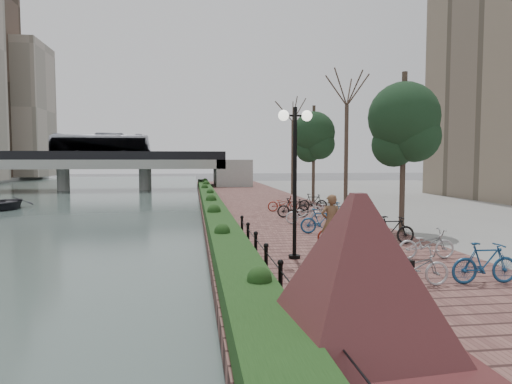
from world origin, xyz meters
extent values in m
plane|color=#59595B|center=(0.00, 0.00, 0.00)|extent=(220.00, 220.00, 0.00)
cube|color=brown|center=(4.00, 17.50, 0.25)|extent=(8.00, 75.00, 0.50)
cube|color=#193513|center=(0.60, 20.00, 0.80)|extent=(1.10, 56.00, 0.60)
cylinder|color=black|center=(1.40, -3.00, 0.85)|extent=(0.10, 0.10, 0.70)
cylinder|color=black|center=(1.40, -1.00, 0.85)|extent=(0.10, 0.10, 0.70)
cylinder|color=black|center=(1.40, 1.00, 0.85)|extent=(0.10, 0.10, 0.70)
cylinder|color=black|center=(1.40, 3.00, 0.85)|extent=(0.10, 0.10, 0.70)
cylinder|color=black|center=(1.40, 5.00, 0.85)|extent=(0.10, 0.10, 0.70)
cylinder|color=black|center=(1.40, 7.00, 0.85)|extent=(0.10, 0.10, 0.70)
cylinder|color=black|center=(1.40, 9.00, 0.85)|extent=(0.10, 0.10, 0.70)
cube|color=#461E1F|center=(1.96, -2.17, 0.59)|extent=(2.99, 2.99, 0.18)
pyramid|color=#461E1F|center=(1.96, -2.17, 1.82)|extent=(4.70, 4.70, 2.29)
cylinder|color=black|center=(2.52, 4.64, 2.75)|extent=(0.12, 0.12, 4.51)
cylinder|color=black|center=(2.52, 4.64, 4.76)|extent=(0.70, 0.06, 0.06)
sphere|color=white|center=(2.17, 4.64, 4.76)|extent=(0.32, 0.32, 0.32)
sphere|color=white|center=(2.87, 4.64, 4.76)|extent=(0.32, 0.32, 0.32)
imported|color=brown|center=(4.00, 5.79, 1.41)|extent=(0.67, 0.44, 1.83)
imported|color=#B4B6B9|center=(4.60, 1.36, 0.95)|extent=(0.60, 1.72, 0.90)
imported|color=black|center=(4.60, 3.96, 1.00)|extent=(0.47, 1.66, 1.00)
imported|color=maroon|center=(4.60, 6.56, 0.95)|extent=(0.60, 1.71, 0.90)
imported|color=navy|center=(4.60, 9.16, 1.00)|extent=(0.47, 1.66, 1.00)
imported|color=#B4B6B9|center=(4.60, 11.76, 0.95)|extent=(0.60, 1.71, 0.90)
imported|color=black|center=(4.60, 14.36, 1.00)|extent=(0.47, 1.66, 1.00)
imported|color=maroon|center=(4.60, 16.96, 0.95)|extent=(0.60, 1.72, 0.90)
imported|color=navy|center=(6.40, 1.36, 1.00)|extent=(0.47, 1.66, 1.00)
imported|color=#B4B6B9|center=(6.40, 3.96, 0.95)|extent=(0.60, 1.71, 0.90)
imported|color=black|center=(6.40, 6.56, 1.00)|extent=(0.47, 1.66, 1.00)
imported|color=maroon|center=(6.40, 9.16, 0.95)|extent=(0.60, 1.71, 0.90)
imported|color=navy|center=(6.40, 11.76, 1.00)|extent=(0.47, 1.66, 1.00)
imported|color=#B4B6B9|center=(6.40, 14.36, 0.95)|extent=(0.60, 1.71, 0.90)
imported|color=black|center=(6.40, 16.96, 1.00)|extent=(0.47, 1.66, 1.00)
cube|color=gray|center=(-15.00, 45.00, 3.00)|extent=(36.00, 8.00, 1.00)
cube|color=black|center=(-15.00, 41.10, 3.95)|extent=(36.00, 0.15, 0.90)
cube|color=black|center=(-15.00, 48.90, 3.95)|extent=(36.00, 0.15, 0.90)
cylinder|color=gray|center=(-15.00, 45.00, 1.25)|extent=(1.40, 1.40, 2.50)
cylinder|color=gray|center=(-6.00, 45.00, 1.25)|extent=(1.40, 1.40, 2.50)
imported|color=silver|center=(-10.81, 45.00, 5.00)|extent=(2.52, 10.77, 3.00)
imported|color=#232228|center=(-13.57, 25.26, 0.46)|extent=(3.53, 4.61, 0.89)
cube|color=#A19486|center=(-33.00, 80.00, 12.50)|extent=(12.00, 12.00, 24.00)
camera|label=1|loc=(-0.46, -8.62, 3.45)|focal=32.00mm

